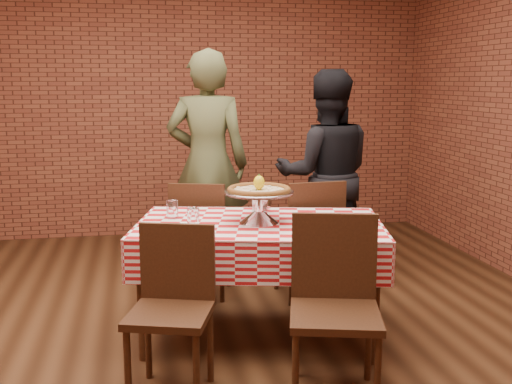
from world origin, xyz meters
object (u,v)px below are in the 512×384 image
water_glass_left (193,218)px  chair_near_right (335,312)px  diner_olive (208,164)px  chair_far_right (307,237)px  table (259,280)px  pizza (259,191)px  water_glass_right (172,210)px  diner_black (325,175)px  chair_far_left (202,237)px  pizza_stand (259,207)px  condiment_caddy (261,202)px  chair_near_left (170,316)px

water_glass_left → chair_near_right: size_ratio=0.13×
diner_olive → chair_far_right: bearing=145.9°
chair_near_right → table: bearing=120.3°
table → pizza: bearing=-136.4°
water_glass_left → chair_far_right: chair_far_right is taller
water_glass_right → diner_black: bearing=35.0°
table → diner_olive: 1.53m
water_glass_left → diner_olive: (0.25, 1.46, 0.13)m
water_glass_left → diner_black: (1.21, 1.19, 0.05)m
chair_far_right → diner_black: diner_black is taller
chair_far_left → pizza_stand: bearing=123.8°
chair_far_left → diner_olive: size_ratio=0.47×
water_glass_right → diner_black: size_ratio=0.07×
table → condiment_caddy: bearing=76.2°
water_glass_left → chair_near_right: 1.08m
condiment_caddy → chair_far_right: chair_far_right is taller
diner_black → pizza_stand: bearing=65.3°
diner_olive → pizza_stand: bearing=109.3°
condiment_caddy → diner_olive: diner_olive is taller
chair_near_left → chair_far_left: size_ratio=0.99×
condiment_caddy → diner_black: diner_black is taller
chair_far_right → diner_black: 0.67m
chair_far_right → diner_olive: size_ratio=0.48×
water_glass_left → water_glass_right: same height
water_glass_left → pizza: bearing=6.1°
table → water_glass_left: bearing=-173.4°
water_glass_left → chair_near_left: bearing=-106.5°
chair_near_left → chair_far_right: (1.12, 1.36, 0.01)m
water_glass_left → table: bearing=6.6°
table → condiment_caddy: 0.54m
water_glass_right → chair_far_right: chair_far_right is taller
pizza → table: bearing=43.6°
diner_black → chair_near_right: bearing=84.3°
chair_far_right → diner_black: (0.28, 0.45, 0.41)m
table → chair_far_right: (0.51, 0.69, 0.08)m
water_glass_left → chair_far_right: (0.93, 0.74, -0.36)m
water_glass_right → diner_olive: (0.37, 1.19, 0.13)m
condiment_caddy → diner_olive: 1.16m
pizza → diner_olive: 1.42m
pizza_stand → pizza: 0.10m
chair_far_left → pizza: bearing=123.8°
condiment_caddy → water_glass_left: bearing=-118.9°
water_glass_right → chair_near_left: size_ratio=0.13×
water_glass_right → pizza_stand: bearing=-22.4°
chair_near_right → diner_black: size_ratio=0.54×
pizza → chair_near_right: pizza is taller
diner_olive → condiment_caddy: bearing=114.6°
table → water_glass_right: water_glass_right is taller
table → chair_far_right: bearing=53.4°
pizza_stand → diner_black: size_ratio=0.26×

